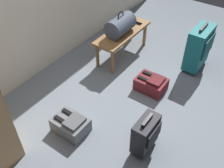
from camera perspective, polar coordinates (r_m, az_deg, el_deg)
The scene contains 8 objects.
ground_plane at distance 3.22m, azimuth 6.88°, elevation -4.98°, with size 6.60×6.60×0.00m, color slate.
bench at distance 3.84m, azimuth 2.35°, elevation 10.63°, with size 1.00×0.36×0.41m.
duffel_bag_slate at distance 3.69m, azimuth 1.87°, elevation 12.82°, with size 0.44×0.26×0.34m.
cell_phone at distance 4.03m, azimuth 5.55°, elevation 13.24°, with size 0.07×0.14×0.01m.
suitcase_upright_teal at distance 3.77m, azimuth 18.58°, elevation 7.68°, with size 0.46×0.24×0.67m.
suitcase_small_charcoal at distance 2.65m, azimuth 7.45°, elevation -10.79°, with size 0.32×0.19×0.46m.
backpack_grey at distance 2.92m, azimuth -9.05°, elevation -8.81°, with size 0.28×0.38×0.21m.
backpack_maroon at distance 3.39m, azimuth 8.62°, elevation 0.03°, with size 0.28×0.38×0.21m.
Camera 1 is at (-2.01, -0.96, 2.32)m, focal length 41.52 mm.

